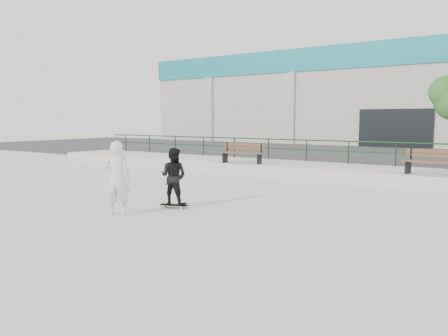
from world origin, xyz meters
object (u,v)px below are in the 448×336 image
Objects in this scene: bench_right at (433,162)px; seated_skater at (117,178)px; skateboard at (174,205)px; standing_skater at (174,176)px; bench_left at (242,153)px.

seated_skater is (-6.05, -9.19, 0.01)m from bench_right.
skateboard is 0.42× the size of seated_skater.
bench_right is 9.41m from standing_skater.
standing_skater is 1.63m from seated_skater.
skateboard is at bearing 122.04° from standing_skater.
bench_left is 7.97m from skateboard.
skateboard is (2.37, -7.55, -0.88)m from bench_left.
bench_left is 7.83m from bench_right.
bench_left is 1.01× the size of bench_right.
bench_left is at bearing 88.62° from skateboard.
skateboard is 0.82m from standing_skater.
seated_skater reaches higher than bench_right.
skateboard is (-5.46, -7.67, -0.88)m from bench_right.
seated_skater is at bearing 55.95° from standing_skater.
bench_right is at bearing -11.18° from bench_left.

